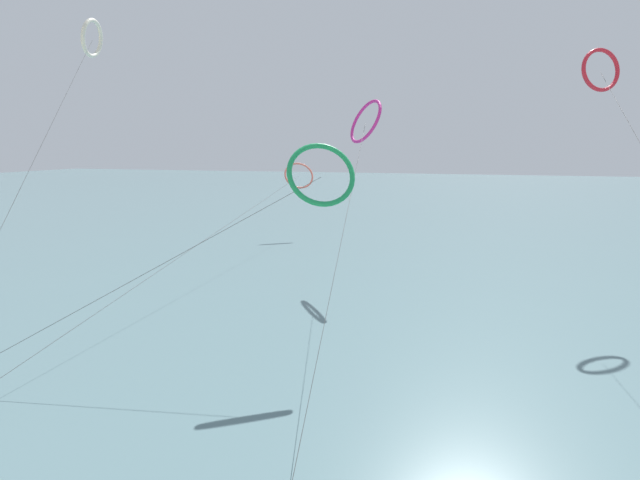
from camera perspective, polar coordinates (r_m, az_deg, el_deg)
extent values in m
cube|color=slate|center=(106.84, 11.75, 5.84)|extent=(400.00, 200.00, 0.08)
torus|color=#199351|center=(23.92, 0.18, 8.99)|extent=(4.59, 3.92, 3.59)
cylinder|color=#3F3F3F|center=(24.08, -23.91, -4.86)|extent=(17.49, 10.63, 10.27)
torus|color=red|center=(40.73, 34.04, 18.74)|extent=(3.45, 2.34, 3.36)
torus|color=#EA7260|center=(57.20, -2.90, 8.82)|extent=(4.72, 4.21, 3.46)
cylinder|color=#3F3F3F|center=(36.65, -15.94, -0.31)|extent=(2.42, 47.45, 8.15)
torus|color=#CC288E|center=(39.55, 6.24, 15.83)|extent=(4.32, 4.62, 4.00)
cylinder|color=#3F3F3F|center=(25.92, 3.32, 1.75)|extent=(1.97, 28.11, 14.11)
torus|color=silver|center=(48.31, -28.74, 23.06)|extent=(2.02, 3.65, 3.45)
cylinder|color=#3F3F3F|center=(36.40, -34.63, 8.75)|extent=(7.95, 22.81, 21.77)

